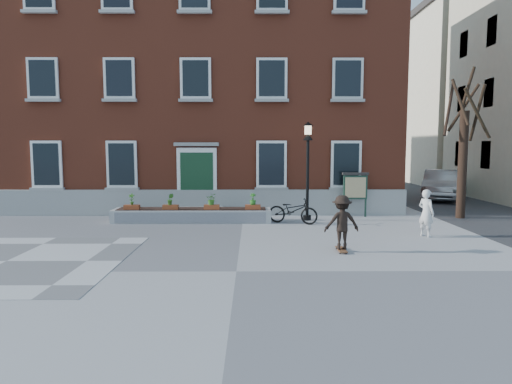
{
  "coord_description": "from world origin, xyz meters",
  "views": [
    {
      "loc": [
        0.39,
        -10.62,
        2.99
      ],
      "look_at": [
        0.5,
        4.0,
        1.5
      ],
      "focal_mm": 32.0,
      "sensor_mm": 36.0,
      "label": 1
    }
  ],
  "objects_px": {
    "parked_car": "(441,185)",
    "lamp_post": "(308,157)",
    "notice_board": "(355,187)",
    "skateboarder": "(342,222)",
    "bicycle": "(293,210)",
    "bystander": "(426,213)"
  },
  "relations": [
    {
      "from": "lamp_post",
      "to": "notice_board",
      "type": "distance_m",
      "value": 2.6
    },
    {
      "from": "lamp_post",
      "to": "notice_board",
      "type": "relative_size",
      "value": 2.1
    },
    {
      "from": "parked_car",
      "to": "lamp_post",
      "type": "relative_size",
      "value": 1.28
    },
    {
      "from": "lamp_post",
      "to": "notice_board",
      "type": "bearing_deg",
      "value": 21.58
    },
    {
      "from": "lamp_post",
      "to": "skateboarder",
      "type": "bearing_deg",
      "value": -86.69
    },
    {
      "from": "bicycle",
      "to": "parked_car",
      "type": "bearing_deg",
      "value": -26.31
    },
    {
      "from": "bystander",
      "to": "skateboarder",
      "type": "xyz_separation_m",
      "value": [
        -3.2,
        -2.12,
        0.05
      ]
    },
    {
      "from": "parked_car",
      "to": "skateboarder",
      "type": "relative_size",
      "value": 3.12
    },
    {
      "from": "parked_car",
      "to": "notice_board",
      "type": "relative_size",
      "value": 2.68
    },
    {
      "from": "lamp_post",
      "to": "skateboarder",
      "type": "height_order",
      "value": "lamp_post"
    },
    {
      "from": "bicycle",
      "to": "notice_board",
      "type": "height_order",
      "value": "notice_board"
    },
    {
      "from": "bicycle",
      "to": "bystander",
      "type": "height_order",
      "value": "bystander"
    },
    {
      "from": "bicycle",
      "to": "lamp_post",
      "type": "distance_m",
      "value": 2.28
    },
    {
      "from": "lamp_post",
      "to": "parked_car",
      "type": "bearing_deg",
      "value": 40.33
    },
    {
      "from": "bystander",
      "to": "notice_board",
      "type": "height_order",
      "value": "notice_board"
    },
    {
      "from": "notice_board",
      "to": "skateboarder",
      "type": "bearing_deg",
      "value": -105.85
    },
    {
      "from": "bicycle",
      "to": "lamp_post",
      "type": "relative_size",
      "value": 0.5
    },
    {
      "from": "bystander",
      "to": "parked_car",
      "type": "bearing_deg",
      "value": -56.97
    },
    {
      "from": "parked_car",
      "to": "skateboarder",
      "type": "height_order",
      "value": "parked_car"
    },
    {
      "from": "bicycle",
      "to": "bystander",
      "type": "relative_size",
      "value": 1.25
    },
    {
      "from": "parked_car",
      "to": "skateboarder",
      "type": "distance_m",
      "value": 14.87
    },
    {
      "from": "bystander",
      "to": "lamp_post",
      "type": "xyz_separation_m",
      "value": [
        -3.52,
        3.36,
        1.76
      ]
    }
  ]
}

